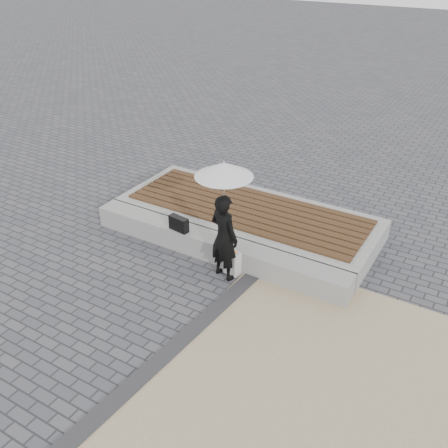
# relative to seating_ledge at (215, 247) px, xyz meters

# --- Properties ---
(ground) EXTENTS (80.00, 80.00, 0.00)m
(ground) POSITION_rel_seating_ledge_xyz_m (0.00, -1.60, -0.20)
(ground) COLOR #4D4D52
(ground) RESTS_ON ground
(terrazzo_zone) EXTENTS (5.00, 5.00, 0.02)m
(terrazzo_zone) POSITION_rel_seating_ledge_xyz_m (3.20, -2.10, -0.19)
(terrazzo_zone) COLOR tan
(terrazzo_zone) RESTS_ON ground
(edging_band) EXTENTS (0.61, 5.20, 0.04)m
(edging_band) POSITION_rel_seating_ledge_xyz_m (0.75, -2.10, -0.18)
(edging_band) COLOR #303033
(edging_band) RESTS_ON ground
(seating_ledge) EXTENTS (5.00, 0.45, 0.40)m
(seating_ledge) POSITION_rel_seating_ledge_xyz_m (0.00, 0.00, 0.00)
(seating_ledge) COLOR gray
(seating_ledge) RESTS_ON ground
(timber_platform) EXTENTS (5.00, 2.00, 0.40)m
(timber_platform) POSITION_rel_seating_ledge_xyz_m (0.00, 1.20, 0.00)
(timber_platform) COLOR #A4A49E
(timber_platform) RESTS_ON ground
(timber_decking) EXTENTS (4.60, 1.60, 0.04)m
(timber_decking) POSITION_rel_seating_ledge_xyz_m (0.00, 1.20, 0.22)
(timber_decking) COLOR #4E301B
(timber_decking) RESTS_ON timber_platform
(woman) EXTENTS (0.62, 0.49, 1.51)m
(woman) POSITION_rel_seating_ledge_xyz_m (0.44, -0.41, 0.55)
(woman) COLOR black
(woman) RESTS_ON ground
(parasol) EXTENTS (0.90, 0.90, 1.15)m
(parasol) POSITION_rel_seating_ledge_xyz_m (0.44, -0.41, 1.74)
(parasol) COLOR #B6B6BB
(parasol) RESTS_ON ground
(handbag) EXTENTS (0.39, 0.18, 0.27)m
(handbag) POSITION_rel_seating_ledge_xyz_m (-0.67, -0.12, 0.33)
(handbag) COLOR black
(handbag) RESTS_ON seating_ledge
(canvas_tote) EXTENTS (0.43, 0.26, 0.43)m
(canvas_tote) POSITION_rel_seating_ledge_xyz_m (0.46, -0.27, 0.01)
(canvas_tote) COLOR beige
(canvas_tote) RESTS_ON ground
(magazine) EXTENTS (0.31, 0.25, 0.01)m
(magazine) POSITION_rel_seating_ledge_xyz_m (0.46, -0.32, 0.23)
(magazine) COLOR #F02847
(magazine) RESTS_ON canvas_tote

